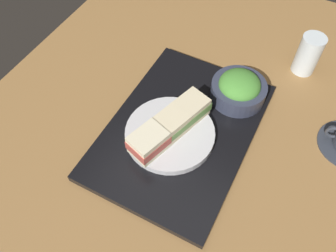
% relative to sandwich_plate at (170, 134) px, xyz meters
% --- Properties ---
extents(ground_plane, '(1.40, 1.00, 0.03)m').
position_rel_sandwich_plate_xyz_m(ground_plane, '(-0.02, 0.01, -0.04)').
color(ground_plane, olive).
extents(serving_tray, '(0.46, 0.32, 0.02)m').
position_rel_sandwich_plate_xyz_m(serving_tray, '(-0.03, 0.01, -0.02)').
color(serving_tray, black).
rests_on(serving_tray, ground_plane).
extents(sandwich_plate, '(0.21, 0.21, 0.02)m').
position_rel_sandwich_plate_xyz_m(sandwich_plate, '(0.00, 0.00, 0.00)').
color(sandwich_plate, silver).
rests_on(sandwich_plate, serving_tray).
extents(sandwich_near, '(0.10, 0.08, 0.05)m').
position_rel_sandwich_plate_xyz_m(sandwich_near, '(-0.06, 0.02, 0.03)').
color(sandwich_near, beige).
rests_on(sandwich_near, sandwich_plate).
extents(sandwich_middle, '(0.10, 0.08, 0.05)m').
position_rel_sandwich_plate_xyz_m(sandwich_middle, '(0.00, 0.00, 0.03)').
color(sandwich_middle, beige).
rests_on(sandwich_middle, sandwich_plate).
extents(sandwich_far, '(0.09, 0.08, 0.05)m').
position_rel_sandwich_plate_xyz_m(sandwich_far, '(0.06, -0.02, 0.03)').
color(sandwich_far, '#EFE5C1').
rests_on(sandwich_far, sandwich_plate).
extents(salad_bowl, '(0.14, 0.14, 0.07)m').
position_rel_sandwich_plate_xyz_m(salad_bowl, '(-0.18, 0.10, 0.02)').
color(salad_bowl, '#33384C').
rests_on(salad_bowl, serving_tray).
extents(drinking_glass, '(0.06, 0.06, 0.11)m').
position_rel_sandwich_plate_xyz_m(drinking_glass, '(-0.37, 0.21, 0.03)').
color(drinking_glass, silver).
rests_on(drinking_glass, ground_plane).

